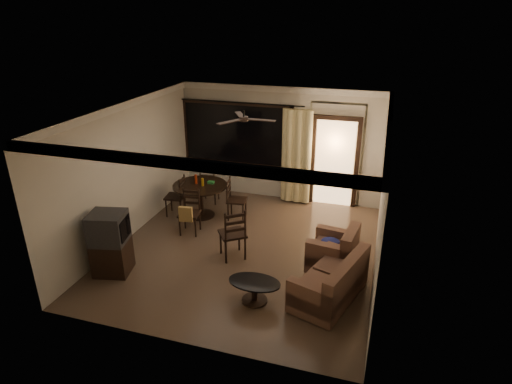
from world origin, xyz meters
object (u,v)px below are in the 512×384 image
(coffee_table, at_px, (255,288))
(sofa, at_px, (332,283))
(dining_chair_east, at_px, (236,207))
(dining_chair_south, at_px, (190,220))
(dining_chair_north, at_px, (210,191))
(side_chair, at_px, (233,243))
(dining_table, at_px, (200,191))
(armchair, at_px, (335,252))
(dining_chair_west, at_px, (176,203))
(tv_cabinet, at_px, (110,243))

(coffee_table, bearing_deg, sofa, 18.93)
(dining_chair_east, xyz_separation_m, dining_chair_south, (-0.72, -0.96, 0.02))
(dining_chair_east, distance_m, dining_chair_south, 1.20)
(dining_chair_north, distance_m, side_chair, 2.69)
(dining_table, relative_size, dining_chair_north, 1.30)
(dining_chair_south, xyz_separation_m, coffee_table, (2.01, -1.84, -0.05))
(dining_chair_east, relative_size, side_chair, 0.90)
(dining_chair_south, height_order, armchair, dining_chair_south)
(dining_chair_north, distance_m, sofa, 4.59)
(dining_chair_south, relative_size, armchair, 1.05)
(coffee_table, bearing_deg, dining_table, 128.20)
(dining_chair_west, height_order, dining_chair_south, same)
(sofa, xyz_separation_m, coffee_table, (-1.20, -0.41, -0.06))
(dining_chair_south, height_order, sofa, dining_chair_south)
(side_chair, bearing_deg, sofa, 122.55)
(dining_chair_south, bearing_deg, tv_cabinet, -119.29)
(dining_chair_north, xyz_separation_m, side_chair, (1.43, -2.28, 0.03))
(dining_chair_west, relative_size, sofa, 0.58)
(dining_chair_south, bearing_deg, dining_table, 89.90)
(dining_chair_west, bearing_deg, armchair, 64.88)
(dining_table, xyz_separation_m, dining_chair_south, (0.11, -0.85, -0.30))
(dining_chair_west, height_order, armchair, dining_chair_west)
(dining_chair_east, bearing_deg, dining_chair_north, 46.76)
(dining_chair_west, distance_m, armchair, 4.01)
(dining_table, distance_m, coffee_table, 3.45)
(dining_chair_north, height_order, armchair, dining_chair_north)
(armchair, bearing_deg, dining_chair_north, 155.61)
(side_chair, bearing_deg, armchair, 149.36)
(dining_chair_east, xyz_separation_m, dining_chair_north, (-0.93, 0.67, 0.00))
(armchair, bearing_deg, dining_table, 165.55)
(dining_chair_north, bearing_deg, dining_table, 90.11)
(tv_cabinet, distance_m, sofa, 3.93)
(tv_cabinet, bearing_deg, coffee_table, -14.45)
(tv_cabinet, bearing_deg, dining_chair_east, 49.73)
(dining_table, xyz_separation_m, sofa, (3.32, -2.28, -0.29))
(dining_chair_south, distance_m, tv_cabinet, 1.92)
(dining_table, distance_m, sofa, 4.04)
(dining_chair_south, bearing_deg, dining_chair_east, 45.70)
(dining_chair_east, height_order, dining_chair_south, same)
(dining_table, distance_m, dining_chair_west, 0.67)
(coffee_table, bearing_deg, dining_chair_west, 136.27)
(tv_cabinet, bearing_deg, dining_table, 64.52)
(dining_chair_north, distance_m, coffee_table, 4.12)
(dining_chair_north, bearing_deg, armchair, 140.34)
(dining_chair_north, bearing_deg, coffee_table, 115.07)
(sofa, height_order, side_chair, side_chair)
(armchair, bearing_deg, dining_chair_south, 179.18)
(dining_chair_east, bearing_deg, dining_chair_west, 91.34)
(sofa, bearing_deg, dining_chair_north, 156.08)
(dining_table, height_order, dining_chair_north, dining_table)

